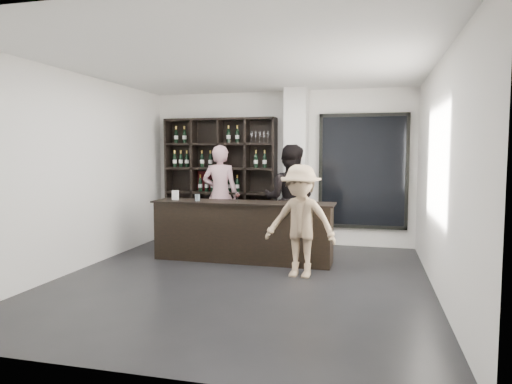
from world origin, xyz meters
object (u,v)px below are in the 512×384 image
(wine_shelf, at_px, (220,180))
(taster_black, at_px, (290,199))
(taster_pink, at_px, (220,194))
(customer, at_px, (300,221))
(tasting_counter, at_px, (242,231))

(wine_shelf, distance_m, taster_black, 1.68)
(taster_pink, xyz_separation_m, taster_black, (1.44, -0.55, -0.00))
(taster_pink, relative_size, customer, 1.20)
(taster_pink, relative_size, taster_black, 1.01)
(wine_shelf, bearing_deg, tasting_counter, -59.57)
(wine_shelf, xyz_separation_m, tasting_counter, (0.86, -1.47, -0.72))
(wine_shelf, height_order, taster_black, wine_shelf)
(tasting_counter, xyz_separation_m, taster_pink, (-0.81, 1.30, 0.46))
(customer, bearing_deg, taster_pink, 141.73)
(wine_shelf, distance_m, customer, 2.91)
(customer, bearing_deg, wine_shelf, 140.24)
(taster_pink, bearing_deg, wine_shelf, -76.12)
(wine_shelf, height_order, taster_pink, wine_shelf)
(wine_shelf, height_order, tasting_counter, wine_shelf)
(tasting_counter, bearing_deg, taster_pink, 122.53)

